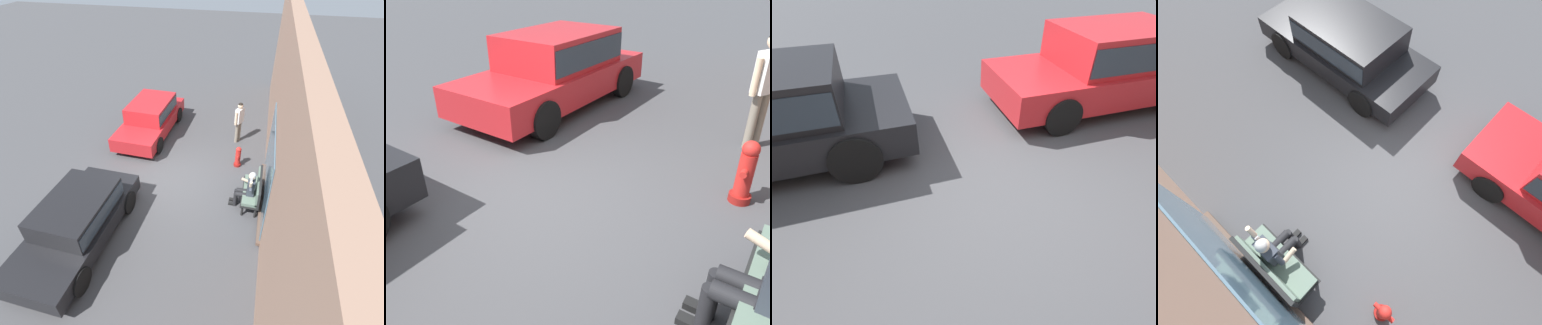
# 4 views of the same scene
# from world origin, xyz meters

# --- Properties ---
(ground_plane) EXTENTS (60.00, 60.00, 0.00)m
(ground_plane) POSITION_xyz_m (0.00, 0.00, 0.00)
(ground_plane) COLOR #424244
(building_facade) EXTENTS (18.00, 0.51, 5.17)m
(building_facade) POSITION_xyz_m (0.00, 3.40, 2.57)
(building_facade) COLOR #93705B
(building_facade) RESTS_ON ground_plane
(bench) EXTENTS (1.45, 0.55, 0.98)m
(bench) POSITION_xyz_m (0.51, 2.90, 0.55)
(bench) COLOR black
(bench) RESTS_ON ground_plane
(person_on_phone) EXTENTS (0.73, 0.74, 1.31)m
(person_on_phone) POSITION_xyz_m (0.68, 2.68, 0.69)
(person_on_phone) COLOR black
(person_on_phone) RESTS_ON ground_plane
(parked_car_near) EXTENTS (4.23, 1.92, 1.41)m
(parked_car_near) POSITION_xyz_m (-2.85, -1.66, 0.77)
(parked_car_near) COLOR red
(parked_car_near) RESTS_ON ground_plane
(parked_car_mid) EXTENTS (4.40, 1.97, 1.35)m
(parked_car_mid) POSITION_xyz_m (3.00, -1.67, 0.75)
(parked_car_mid) COLOR black
(parked_car_mid) RESTS_ON ground_plane
(pedestrian_standing) EXTENTS (0.49, 0.35, 1.73)m
(pedestrian_standing) POSITION_xyz_m (-2.95, 2.01, 1.02)
(pedestrian_standing) COLOR gray
(pedestrian_standing) RESTS_ON ground_plane
(fire_hydrant) EXTENTS (0.38, 0.26, 0.81)m
(fire_hydrant) POSITION_xyz_m (-1.29, 2.20, 0.39)
(fire_hydrant) COLOR maroon
(fire_hydrant) RESTS_ON ground_plane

